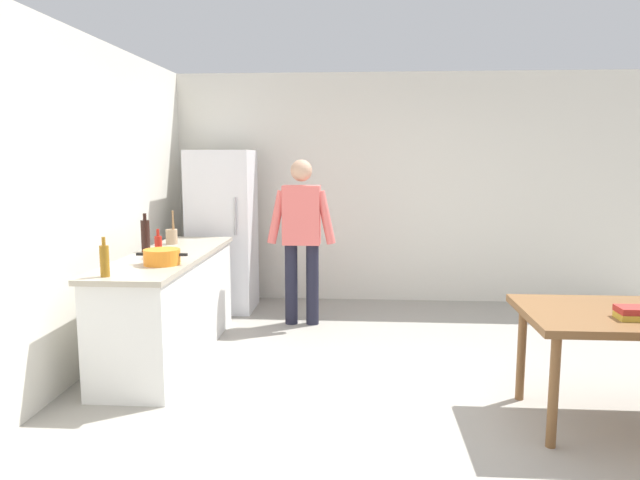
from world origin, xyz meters
The scene contains 13 objects.
ground_plane centered at (0.00, 0.00, 0.00)m, with size 14.00×14.00×0.00m, color #9E998E.
wall_back centered at (0.00, 3.00, 1.35)m, with size 6.40×0.12×2.70m, color silver.
wall_left centered at (-2.60, 0.20, 1.35)m, with size 0.12×5.60×2.70m, color silver.
kitchen_counter centered at (-2.00, 0.80, 0.45)m, with size 0.64×2.20×0.90m.
refrigerator centered at (-1.90, 2.40, 0.90)m, with size 0.70×0.67×1.80m.
person centered at (-0.95, 1.85, 0.98)m, with size 0.70×0.22×1.70m.
dining_table centered at (1.40, -0.30, 0.67)m, with size 1.40×0.90×0.75m.
cooking_pot centered at (-1.88, 0.32, 0.96)m, with size 0.40×0.28×0.12m.
utensil_jar centered at (-2.15, 1.38, 0.98)m, with size 0.11×0.11×0.32m.
bottle_wine_dark centered at (-2.23, 0.91, 1.05)m, with size 0.08×0.08×0.34m.
bottle_sauce_red centered at (-2.01, 0.62, 1.00)m, with size 0.06×0.06×0.24m.
bottle_oil_amber centered at (-2.13, -0.16, 1.02)m, with size 0.06×0.06×0.28m.
book_stack centered at (1.33, -0.47, 0.79)m, with size 0.24×0.16×0.07m.
Camera 1 is at (-0.36, -4.04, 1.73)m, focal length 32.80 mm.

